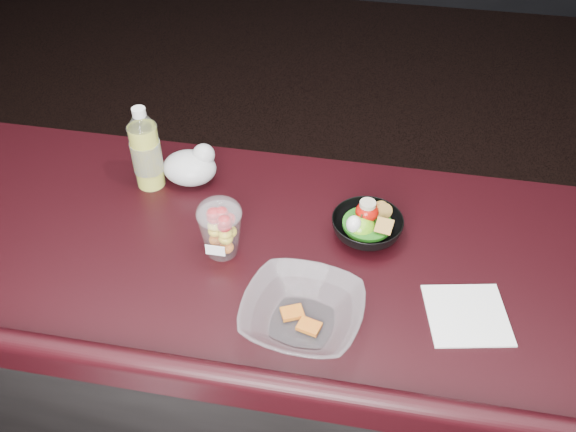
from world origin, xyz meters
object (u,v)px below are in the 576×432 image
object	(u,v)px
fruit_cup	(220,227)
takeout_bowl	(302,313)
green_apple	(361,228)
lemonade_bottle	(146,154)
snack_bowl	(367,226)

from	to	relation	value
fruit_cup	takeout_bowl	bearing A→B (deg)	-38.82
green_apple	lemonade_bottle	bearing A→B (deg)	169.25
green_apple	snack_bowl	bearing A→B (deg)	41.71
fruit_cup	green_apple	bearing A→B (deg)	18.03
lemonade_bottle	green_apple	xyz separation A→B (m)	(0.53, -0.10, -0.06)
fruit_cup	snack_bowl	xyz separation A→B (m)	(0.31, 0.11, -0.04)
takeout_bowl	green_apple	bearing A→B (deg)	71.51
lemonade_bottle	snack_bowl	bearing A→B (deg)	-9.36
lemonade_bottle	fruit_cup	world-z (taller)	lemonade_bottle
green_apple	takeout_bowl	world-z (taller)	green_apple
fruit_cup	green_apple	distance (m)	0.32
lemonade_bottle	green_apple	size ratio (longest dim) A/B	3.11
takeout_bowl	fruit_cup	bearing A→B (deg)	141.18
lemonade_bottle	fruit_cup	xyz separation A→B (m)	(0.24, -0.20, -0.02)
green_apple	takeout_bowl	size ratio (longest dim) A/B	0.27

